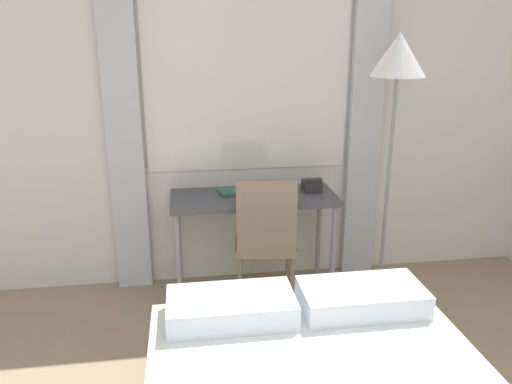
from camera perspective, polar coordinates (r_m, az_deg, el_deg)
name	(u,v)px	position (r m, az deg, el deg)	size (l,w,h in m)	color
wall_back_with_window	(233,98)	(3.54, -2.69, 10.66)	(5.58, 0.13, 2.70)	silver
desk	(254,205)	(3.41, -0.28, -1.55)	(1.12, 0.46, 0.74)	#4C4C51
desk_chair	(266,236)	(3.29, 1.12, -5.01)	(0.45, 0.45, 0.93)	#8C7259
standing_lamp	(397,74)	(3.33, 15.82, 12.83)	(0.35, 0.35, 1.79)	#4C4C51
telephone	(312,186)	(3.49, 6.40, 0.74)	(0.14, 0.14, 0.09)	#2D2D2D
book	(236,191)	(3.43, -2.35, 0.09)	(0.25, 0.19, 0.02)	#33664C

